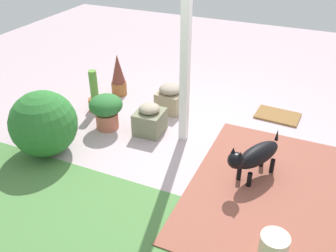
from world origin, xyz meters
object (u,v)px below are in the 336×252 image
object	(u,v)px
stone_planter_near	(150,120)
doormat	(278,116)
porch_pillar	(186,49)
round_shrub	(44,124)
terracotta_pot_spiky	(118,76)
dog	(255,156)
ceramic_urn	(272,252)
terracotta_pot_tall	(95,97)
stone_planter_nearest	(170,98)
terracotta_pot_broad	(106,109)

from	to	relation	value
stone_planter_near	doormat	size ratio (longest dim) A/B	0.70
porch_pillar	round_shrub	size ratio (longest dim) A/B	3.03
doormat	round_shrub	bearing A→B (deg)	39.70
round_shrub	terracotta_pot_spiky	distance (m)	1.80
porch_pillar	round_shrub	distance (m)	1.95
dog	ceramic_urn	world-z (taller)	dog
stone_planter_near	round_shrub	bearing A→B (deg)	43.91
terracotta_pot_tall	stone_planter_near	bearing A→B (deg)	167.38
terracotta_pot_spiky	doormat	distance (m)	2.58
stone_planter_nearest	terracotta_pot_tall	bearing A→B (deg)	22.84
terracotta_pot_broad	dog	size ratio (longest dim) A/B	0.65
stone_planter_nearest	terracotta_pot_spiky	distance (m)	1.02
porch_pillar	doormat	bearing A→B (deg)	-133.90
stone_planter_nearest	terracotta_pot_broad	xyz separation A→B (m)	(0.61, 0.80, 0.08)
terracotta_pot_spiky	doormat	world-z (taller)	terracotta_pot_spiky
stone_planter_nearest	doormat	world-z (taller)	stone_planter_nearest
round_shrub	terracotta_pot_broad	xyz separation A→B (m)	(-0.37, -0.81, -0.12)
porch_pillar	terracotta_pot_spiky	xyz separation A→B (m)	(1.47, -0.81, -0.92)
terracotta_pot_broad	porch_pillar	bearing A→B (deg)	-170.83
porch_pillar	terracotta_pot_broad	bearing A→B (deg)	9.17
porch_pillar	terracotta_pot_tall	distance (m)	1.84
stone_planter_nearest	doormat	size ratio (longest dim) A/B	0.71
stone_planter_nearest	stone_planter_near	world-z (taller)	stone_planter_nearest
doormat	stone_planter_near	bearing A→B (deg)	36.74
round_shrub	dog	distance (m)	2.56
stone_planter_nearest	dog	xyz separation A→B (m)	(-1.51, 1.10, 0.10)
dog	stone_planter_nearest	bearing A→B (deg)	-36.02
stone_planter_near	terracotta_pot_tall	distance (m)	1.06
stone_planter_near	terracotta_pot_broad	distance (m)	0.63
stone_planter_near	doormat	distance (m)	1.94
terracotta_pot_spiky	terracotta_pot_broad	bearing A→B (deg)	111.31
stone_planter_nearest	terracotta_pot_broad	distance (m)	1.01
round_shrub	ceramic_urn	world-z (taller)	round_shrub
stone_planter_nearest	terracotta_pot_broad	world-z (taller)	terracotta_pot_broad
stone_planter_near	terracotta_pot_broad	xyz separation A→B (m)	(0.61, 0.13, 0.09)
dog	doormat	distance (m)	1.62
round_shrub	terracotta_pot_spiky	bearing A→B (deg)	-89.74
stone_planter_near	terracotta_pot_broad	bearing A→B (deg)	12.09
stone_planter_near	terracotta_pot_broad	size ratio (longest dim) A/B	0.87
porch_pillar	terracotta_pot_broad	distance (m)	1.46
dog	round_shrub	bearing A→B (deg)	11.62
terracotta_pot_broad	ceramic_urn	xyz separation A→B (m)	(-2.55, 1.44, -0.10)
terracotta_pot_broad	terracotta_pot_tall	distance (m)	0.57
terracotta_pot_spiky	ceramic_urn	bearing A→B (deg)	140.46
terracotta_pot_tall	ceramic_urn	size ratio (longest dim) A/B	1.73
porch_pillar	terracotta_pot_spiky	bearing A→B (deg)	-28.80
porch_pillar	dog	distance (m)	1.48
stone_planter_near	dog	distance (m)	1.59
stone_planter_near	round_shrub	distance (m)	1.38
stone_planter_nearest	doormat	bearing A→B (deg)	-162.54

